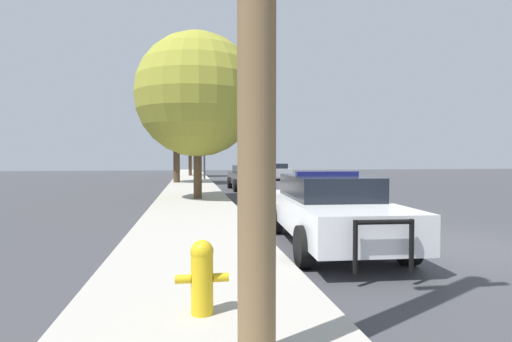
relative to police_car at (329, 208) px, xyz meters
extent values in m
plane|color=#3D3D42|center=(2.39, -0.42, -0.77)|extent=(110.00, 110.00, 0.00)
cube|color=#ADA89E|center=(-2.71, -0.42, -0.71)|extent=(3.00, 110.00, 0.13)
cube|color=white|center=(0.00, -0.05, -0.11)|extent=(2.11, 5.04, 0.63)
cube|color=black|center=(0.01, 0.19, 0.43)|extent=(1.72, 2.66, 0.46)
cylinder|color=black|center=(0.79, -1.63, -0.42)|extent=(0.28, 0.71, 0.70)
cylinder|color=black|center=(-0.99, -1.53, -0.42)|extent=(0.28, 0.71, 0.70)
cylinder|color=black|center=(0.98, 1.42, -0.42)|extent=(0.28, 0.71, 0.70)
cylinder|color=black|center=(-0.80, 1.53, -0.42)|extent=(0.28, 0.71, 0.70)
cylinder|color=black|center=(0.25, -2.66, -0.20)|extent=(0.07, 0.07, 0.75)
cylinder|color=black|center=(-0.57, -2.61, -0.20)|extent=(0.07, 0.07, 0.75)
cylinder|color=black|center=(-0.16, -2.64, 0.14)|extent=(0.87, 0.12, 0.07)
cube|color=navy|center=(0.01, 0.19, 0.71)|extent=(1.32, 0.28, 0.09)
cube|color=navy|center=(0.91, -0.11, -0.08)|extent=(0.22, 3.55, 0.18)
cylinder|color=gold|center=(-2.71, -3.54, -0.32)|extent=(0.24, 0.24, 0.64)
sphere|color=gold|center=(-2.71, -3.54, 0.03)|extent=(0.25, 0.25, 0.25)
cylinder|color=gold|center=(-2.91, -3.54, -0.26)|extent=(0.17, 0.10, 0.10)
cylinder|color=gold|center=(-2.50, -3.54, -0.26)|extent=(0.17, 0.10, 0.10)
cylinder|color=#424247|center=(-1.67, 24.94, 1.75)|extent=(0.16, 0.16, 4.79)
cylinder|color=#424247|center=(0.38, 24.94, 4.00)|extent=(4.10, 0.11, 0.11)
cube|color=black|center=(2.43, 24.94, 3.55)|extent=(0.30, 0.24, 0.90)
sphere|color=red|center=(2.43, 24.81, 3.85)|extent=(0.20, 0.20, 0.20)
sphere|color=orange|center=(2.43, 24.81, 3.55)|extent=(0.20, 0.20, 0.20)
sphere|color=green|center=(2.43, 24.81, 3.25)|extent=(0.20, 0.20, 0.20)
cube|color=black|center=(0.45, 14.93, -0.09)|extent=(1.88, 4.27, 0.67)
cube|color=black|center=(0.46, 14.72, 0.44)|extent=(1.58, 2.23, 0.39)
cylinder|color=black|center=(-0.45, 16.22, -0.43)|extent=(0.26, 0.70, 0.69)
cylinder|color=black|center=(1.28, 16.26, -0.43)|extent=(0.26, 0.70, 0.69)
cylinder|color=black|center=(-0.38, 13.60, -0.43)|extent=(0.26, 0.70, 0.69)
cylinder|color=black|center=(1.35, 13.65, -0.43)|extent=(0.26, 0.70, 0.69)
cube|color=#B7B7BC|center=(4.43, 25.15, -0.12)|extent=(1.78, 3.98, 0.63)
cube|color=black|center=(4.43, 25.35, 0.40)|extent=(1.53, 2.07, 0.41)
cylinder|color=black|center=(5.30, 23.92, -0.43)|extent=(0.24, 0.69, 0.69)
cylinder|color=black|center=(3.56, 23.92, -0.43)|extent=(0.24, 0.69, 0.69)
cylinder|color=black|center=(5.31, 26.39, -0.43)|extent=(0.24, 0.69, 0.69)
cylinder|color=black|center=(3.57, 26.39, -0.43)|extent=(0.24, 0.69, 0.69)
cube|color=silver|center=(4.85, 34.78, 0.52)|extent=(2.35, 1.92, 1.71)
cube|color=beige|center=(4.81, 38.17, 1.11)|extent=(2.39, 4.91, 2.88)
cylinder|color=black|center=(5.99, 34.99, -0.33)|extent=(0.29, 0.89, 0.89)
cylinder|color=black|center=(3.71, 34.96, -0.33)|extent=(0.29, 0.89, 0.89)
cylinder|color=black|center=(5.94, 39.10, -0.33)|extent=(0.29, 0.89, 0.89)
cylinder|color=black|center=(3.66, 39.07, -0.33)|extent=(0.29, 0.89, 0.89)
cylinder|color=#4C3823|center=(-3.75, 20.68, 1.31)|extent=(0.45, 0.45, 3.90)
sphere|color=#999933|center=(-3.75, 20.68, 4.59)|extent=(4.84, 4.84, 4.84)
cylinder|color=#4C3823|center=(-2.51, 8.98, 0.81)|extent=(0.34, 0.34, 2.90)
sphere|color=#999933|center=(-2.51, 8.98, 3.67)|extent=(5.12, 5.12, 5.12)
cylinder|color=#4C3823|center=(-2.80, 32.16, 1.00)|extent=(0.33, 0.33, 3.28)
sphere|color=#B77F28|center=(-2.80, 32.16, 3.77)|extent=(4.12, 4.12, 4.12)
camera|label=1|loc=(-2.83, -7.81, 1.02)|focal=28.00mm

